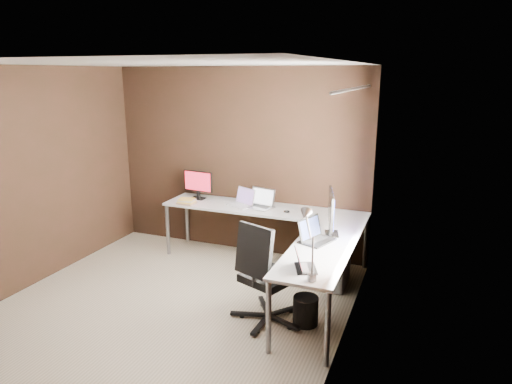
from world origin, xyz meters
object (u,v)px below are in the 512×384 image
(drawer_pedestal, at_px, (329,260))
(book_stack, at_px, (186,201))
(laptop_white, at_px, (242,202))
(monitor_right, at_px, (331,210))
(laptop_silver, at_px, (260,203))
(laptop_black_small, at_px, (303,265))
(wastebasket, at_px, (306,310))
(office_chair, at_px, (266,293))
(laptop_black_big, at_px, (314,236))
(monitor_left, at_px, (198,183))
(desk_lamp, at_px, (307,234))

(drawer_pedestal, bearing_deg, book_stack, 175.64)
(laptop_white, bearing_deg, monitor_right, -1.20)
(drawer_pedestal, distance_m, laptop_silver, 1.17)
(laptop_black_small, distance_m, book_stack, 2.47)
(monitor_right, xyz_separation_m, laptop_white, (-1.31, 0.67, -0.22))
(book_stack, xyz_separation_m, wastebasket, (1.95, -1.12, -0.62))
(laptop_black_small, relative_size, office_chair, 0.29)
(drawer_pedestal, xyz_separation_m, book_stack, (-1.97, 0.15, 0.46))
(laptop_silver, height_order, laptop_black_big, same)
(monitor_right, bearing_deg, wastebasket, 157.77)
(monitor_right, xyz_separation_m, office_chair, (-0.46, -0.73, -0.69))
(office_chair, bearing_deg, drawer_pedestal, 90.34)
(drawer_pedestal, relative_size, monitor_right, 1.06)
(laptop_white, bearing_deg, drawer_pedestal, 10.19)
(wastebasket, bearing_deg, monitor_left, 143.82)
(drawer_pedestal, relative_size, desk_lamp, 1.00)
(monitor_right, height_order, laptop_silver, monitor_right)
(laptop_black_small, relative_size, desk_lamp, 0.51)
(office_chair, bearing_deg, laptop_black_small, -8.08)
(laptop_black_big, bearing_deg, office_chair, 164.59)
(wastebasket, bearing_deg, laptop_black_big, 94.85)
(laptop_black_small, xyz_separation_m, desk_lamp, (0.06, -0.13, 0.34))
(drawer_pedestal, relative_size, wastebasket, 2.08)
(laptop_black_big, bearing_deg, laptop_black_small, -152.91)
(monitor_right, bearing_deg, book_stack, 61.52)
(office_chair, bearing_deg, monitor_left, 157.00)
(wastebasket, bearing_deg, desk_lamp, -75.92)
(monitor_left, distance_m, laptop_black_big, 2.16)
(monitor_left, xyz_separation_m, desk_lamp, (2.04, -1.86, 0.16))
(drawer_pedestal, bearing_deg, laptop_black_big, -94.67)
(monitor_right, xyz_separation_m, wastebasket, (-0.08, -0.65, -0.85))
(laptop_black_small, height_order, office_chair, office_chair)
(monitor_left, relative_size, laptop_white, 1.10)
(desk_lamp, distance_m, wastebasket, 1.07)
(book_stack, bearing_deg, wastebasket, -29.84)
(monitor_left, height_order, office_chair, monitor_left)
(laptop_white, relative_size, office_chair, 0.38)
(laptop_black_small, bearing_deg, wastebasket, -14.23)
(drawer_pedestal, bearing_deg, wastebasket, -90.75)
(laptop_white, xyz_separation_m, desk_lamp, (1.35, -1.77, 0.33))
(drawer_pedestal, height_order, monitor_left, monitor_left)
(laptop_white, relative_size, laptop_black_big, 0.95)
(wastebasket, bearing_deg, book_stack, 150.16)
(office_chair, bearing_deg, monitor_right, 78.76)
(monitor_left, xyz_separation_m, office_chair, (1.55, -1.50, -0.64))
(monitor_left, xyz_separation_m, laptop_white, (0.70, -0.09, -0.17))
(office_chair, bearing_deg, desk_lamp, -15.34)
(laptop_black_small, bearing_deg, office_chair, 38.24)
(drawer_pedestal, xyz_separation_m, laptop_black_small, (0.04, -1.29, 0.47))
(laptop_silver, distance_m, laptop_black_big, 1.34)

